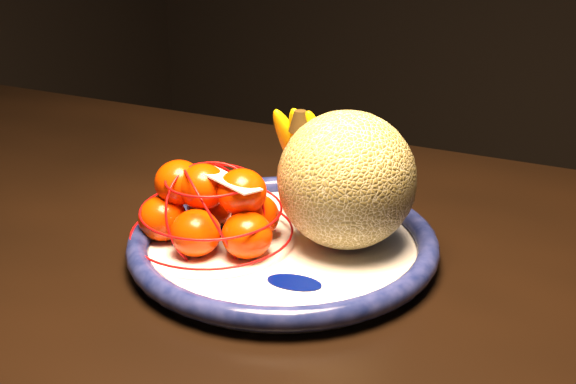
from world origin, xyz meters
The scene contains 6 objects.
dining_table centered at (-0.02, -0.11, 0.70)m, with size 1.67×1.13×0.79m.
fruit_bowl centered at (0.20, -0.02, 0.80)m, with size 0.33×0.33×0.03m.
cantaloupe centered at (0.25, 0.02, 0.87)m, with size 0.15×0.15×0.15m, color olive.
banana_bunch centered at (0.19, 0.06, 0.87)m, with size 0.10×0.09×0.15m.
mandarin_bag centered at (0.13, -0.05, 0.83)m, with size 0.18×0.18×0.11m.
price_tag centered at (0.16, -0.05, 0.87)m, with size 0.07×0.03×0.00m, color white.
Camera 1 is at (0.58, -0.60, 1.15)m, focal length 45.00 mm.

